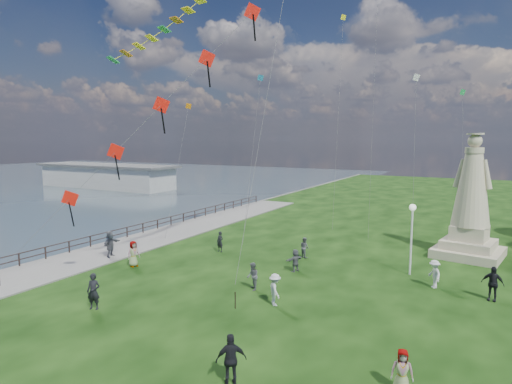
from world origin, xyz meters
The scene contains 18 objects.
waterfront centered at (-15.24, 8.99, -0.06)m, with size 200.00×200.00×1.51m.
pier_pavilion centered at (-52.00, 42.00, 1.84)m, with size 30.00×8.00×4.40m.
statue centered at (10.69, 19.92, 3.48)m, with size 5.21×5.21×9.21m.
lamppost centered at (7.55, 13.31, 3.35)m, with size 0.43×0.43×4.65m.
person_0 centered at (-5.91, -0.57, 0.95)m, with size 0.69×0.46×1.90m, color black.
person_1 centered at (-0.05, 5.86, 0.81)m, with size 0.79×0.49×1.63m, color #595960.
person_2 centered at (2.12, 4.40, 0.86)m, with size 1.11×0.57×1.72m, color silver.
person_3 centered at (4.00, -3.00, 0.95)m, with size 1.12×0.57×1.90m, color black.
person_4 centered at (9.47, -0.56, 0.79)m, with size 0.77×0.47×1.58m, color #595960.
person_5 centered at (-12.64, 6.74, 0.97)m, with size 1.79×0.77×1.93m, color #595960.
person_6 centered at (-6.44, 12.08, 0.81)m, with size 0.59×0.39×1.62m, color black.
person_7 centered at (-0.04, 13.78, 0.76)m, with size 0.74×0.46×1.52m, color #595960.
person_8 centered at (9.22, 11.36, 0.84)m, with size 1.09×0.56×1.69m, color silver.
person_9 centered at (12.24, 10.69, 0.96)m, with size 1.13×0.58×1.93m, color black.
person_10 centered at (-9.57, 5.97, 0.90)m, with size 0.88×0.54×1.80m, color #595960.
person_11 centered at (0.73, 10.30, 0.76)m, with size 1.41×0.61×1.52m, color #595960.
red_kite_train centered at (-5.86, 4.58, 10.38)m, with size 12.72×9.35×16.83m.
small_kites centered at (3.22, 22.64, 14.86)m, with size 29.66×16.82×32.92m.
Camera 1 is at (11.71, -15.23, 8.80)m, focal length 30.00 mm.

